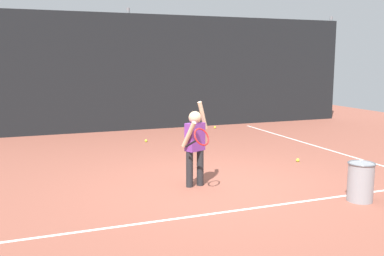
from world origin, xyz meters
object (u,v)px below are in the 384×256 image
Objects in this scene: tennis_player at (195,142)px; tennis_ball_4 at (204,136)px; tennis_ball_3 at (298,160)px; ball_hopper at (361,181)px; tennis_ball_1 at (146,141)px; tennis_ball_0 at (203,143)px; tennis_ball_2 at (215,127)px.

tennis_player is 20.46× the size of tennis_ball_4.
ball_hopper is at bearing -103.61° from tennis_ball_3.
tennis_player is 20.46× the size of tennis_ball_1.
tennis_player is 20.46× the size of tennis_ball_0.
tennis_ball_2 is 1.00× the size of tennis_ball_4.
ball_hopper is 8.52× the size of tennis_ball_3.
tennis_ball_0 is at bearing -34.37° from tennis_ball_1.
ball_hopper reaches higher than tennis_ball_0.
tennis_ball_0 is at bearing 115.67° from tennis_ball_3.
tennis_player is 20.46× the size of tennis_ball_2.
tennis_ball_2 is at bearing 83.72° from ball_hopper.
tennis_ball_1 is at bearing 107.30° from ball_hopper.
tennis_ball_3 is at bearing 76.39° from ball_hopper.
tennis_ball_0 is at bearing -113.86° from tennis_ball_4.
ball_hopper is 5.71m from tennis_ball_1.
ball_hopper reaches higher than tennis_ball_1.
tennis_ball_1 is (-1.70, 5.44, -0.26)m from ball_hopper.
tennis_ball_3 and tennis_ball_4 have the same top height.
tennis_ball_0 is 1.00× the size of tennis_ball_1.
tennis_player is 2.74m from tennis_ball_3.
ball_hopper reaches higher than tennis_ball_2.
tennis_player is at bearing -93.52° from tennis_ball_1.
ball_hopper is at bearing -62.32° from tennis_player.
ball_hopper reaches higher than tennis_ball_4.
tennis_ball_1 is (-1.17, 0.80, 0.00)m from tennis_ball_0.
tennis_ball_2 and tennis_ball_4 have the same top height.
tennis_player reaches higher than tennis_ball_1.
tennis_ball_2 is at bearing 29.06° from tennis_ball_1.
tennis_ball_0 is 2.54m from tennis_ball_3.
tennis_ball_1 is at bearing 62.05° from tennis_player.
tennis_ball_0 and tennis_ball_3 have the same top height.
ball_hopper is 5.57m from tennis_ball_4.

